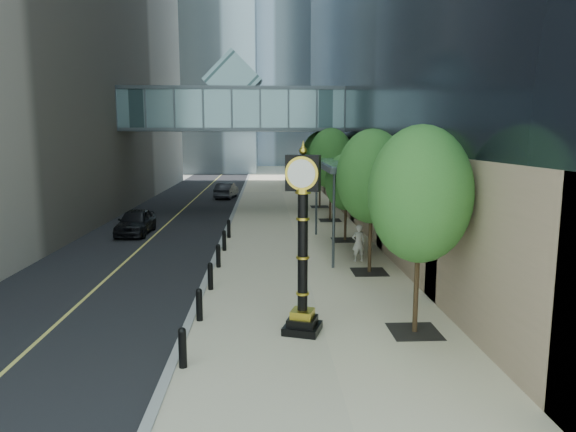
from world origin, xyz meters
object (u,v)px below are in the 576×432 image
object	(u,v)px
car_near	(136,222)
street_clock	(303,254)
pedestrian	(358,243)
car_far	(226,190)

from	to	relation	value
car_near	street_clock	bearing A→B (deg)	-60.65
street_clock	pedestrian	xyz separation A→B (m)	(3.10, 8.23, -1.45)
car_far	pedestrian	bearing A→B (deg)	115.41
car_near	car_far	bearing A→B (deg)	77.48
pedestrian	car_near	distance (m)	13.62
pedestrian	car_far	size ratio (longest dim) A/B	0.41
pedestrian	car_near	bearing A→B (deg)	-42.09
street_clock	car_far	size ratio (longest dim) A/B	1.28
pedestrian	car_far	xyz separation A→B (m)	(-7.69, 24.22, -0.20)
street_clock	car_far	xyz separation A→B (m)	(-4.59, 32.45, -1.65)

